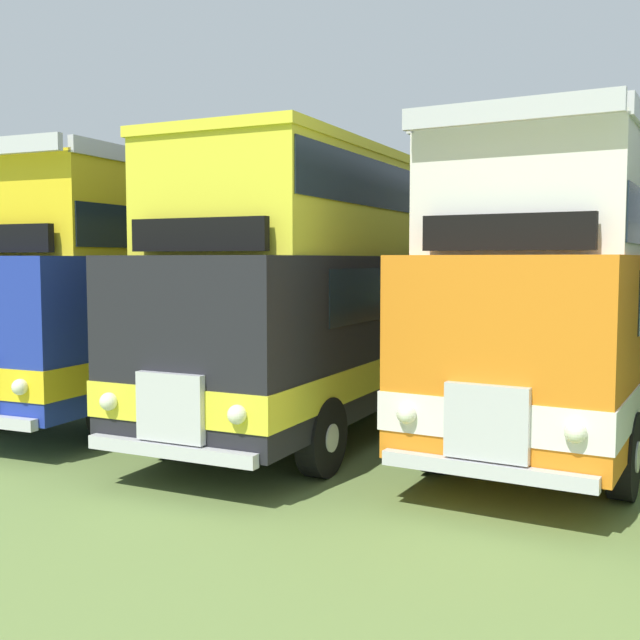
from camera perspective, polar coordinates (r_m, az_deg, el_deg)
bus_first_in_row at (r=16.01m, az=-9.26°, el=2.94°), size 3.13×11.64×4.52m
bus_second_in_row at (r=13.96m, az=3.25°, el=3.23°), size 2.69×11.60×4.49m
bus_third_in_row at (r=13.22m, az=19.21°, el=2.39°), size 3.15×10.61×4.52m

